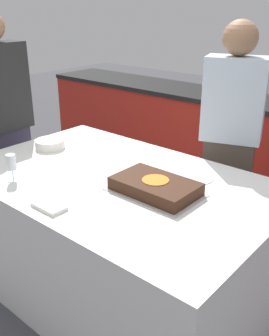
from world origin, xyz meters
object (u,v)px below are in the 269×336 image
at_px(cake, 155,187).
at_px(wine_glass, 11,163).
at_px(plate_stack, 50,144).
at_px(person_seated_left, 3,126).
at_px(person_cutting_cake, 230,142).

height_order(cake, wine_glass, wine_glass).
distance_m(cake, wine_glass, 0.80).
relative_size(plate_stack, person_seated_left, 0.12).
bearing_deg(person_seated_left, person_cutting_cake, -60.61).
height_order(plate_stack, person_seated_left, person_seated_left).
bearing_deg(cake, plate_stack, 175.66).
bearing_deg(wine_glass, cake, 29.73).
distance_m(cake, person_cutting_cake, 0.80).
height_order(cake, person_seated_left, person_seated_left).
bearing_deg(plate_stack, cake, -4.34).
xyz_separation_m(plate_stack, person_seated_left, (-0.46, -0.07, 0.05)).
height_order(wine_glass, person_seated_left, person_seated_left).
xyz_separation_m(cake, person_seated_left, (-1.41, 0.00, 0.05)).
bearing_deg(plate_stack, person_seated_left, -171.45).
distance_m(wine_glass, person_seated_left, 0.83).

